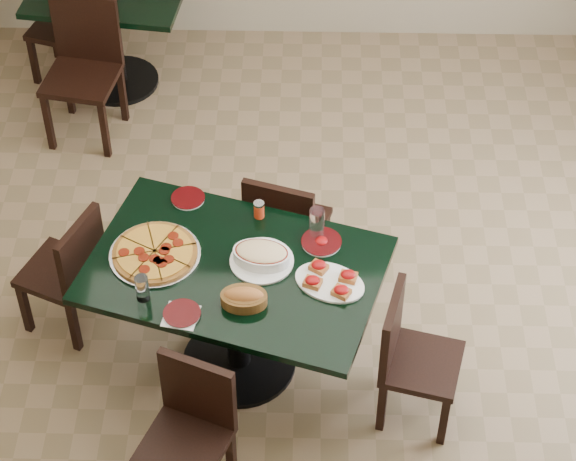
{
  "coord_description": "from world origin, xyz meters",
  "views": [
    {
      "loc": [
        0.05,
        -4.01,
        4.74
      ],
      "look_at": [
        -0.04,
        0.0,
        0.71
      ],
      "focal_mm": 70.0,
      "sensor_mm": 36.0,
      "label": 1
    }
  ],
  "objects_px": {
    "back_table": "(111,18)",
    "chair_right": "(409,353)",
    "back_chair_left": "(69,23)",
    "bread_basket": "(244,298)",
    "lasagna_casserole": "(262,255)",
    "bruschetta_platter": "(330,280)",
    "chair_near": "(191,425)",
    "main_table": "(236,292)",
    "chair_left": "(70,268)",
    "pepperoni_pizza": "(155,253)",
    "back_chair_near": "(84,61)",
    "chair_far": "(284,226)"
  },
  "relations": [
    {
      "from": "back_table",
      "to": "pepperoni_pizza",
      "type": "distance_m",
      "value": 2.42
    },
    {
      "from": "chair_near",
      "to": "back_chair_near",
      "type": "xyz_separation_m",
      "value": [
        -0.89,
        2.67,
        0.08
      ]
    },
    {
      "from": "bread_basket",
      "to": "bruschetta_platter",
      "type": "xyz_separation_m",
      "value": [
        0.4,
        0.14,
        -0.02
      ]
    },
    {
      "from": "pepperoni_pizza",
      "to": "bruschetta_platter",
      "type": "height_order",
      "value": "bruschetta_platter"
    },
    {
      "from": "bread_basket",
      "to": "chair_near",
      "type": "bearing_deg",
      "value": -114.68
    },
    {
      "from": "chair_near",
      "to": "bruschetta_platter",
      "type": "height_order",
      "value": "bruschetta_platter"
    },
    {
      "from": "chair_left",
      "to": "bruschetta_platter",
      "type": "xyz_separation_m",
      "value": [
        1.35,
        -0.36,
        0.33
      ]
    },
    {
      "from": "chair_near",
      "to": "bruschetta_platter",
      "type": "bearing_deg",
      "value": 66.08
    },
    {
      "from": "bruschetta_platter",
      "to": "bread_basket",
      "type": "bearing_deg",
      "value": -136.52
    },
    {
      "from": "back_chair_left",
      "to": "main_table",
      "type": "bearing_deg",
      "value": 43.87
    },
    {
      "from": "back_table",
      "to": "bread_basket",
      "type": "bearing_deg",
      "value": -61.91
    },
    {
      "from": "chair_near",
      "to": "chair_left",
      "type": "distance_m",
      "value": 1.21
    },
    {
      "from": "back_table",
      "to": "pepperoni_pizza",
      "type": "xyz_separation_m",
      "value": [
        0.56,
        -2.34,
        0.24
      ]
    },
    {
      "from": "chair_right",
      "to": "back_table",
      "type": "bearing_deg",
      "value": 48.34
    },
    {
      "from": "back_table",
      "to": "bruschetta_platter",
      "type": "height_order",
      "value": "bruschetta_platter"
    },
    {
      "from": "chair_right",
      "to": "chair_left",
      "type": "bearing_deg",
      "value": 87.53
    },
    {
      "from": "chair_far",
      "to": "pepperoni_pizza",
      "type": "height_order",
      "value": "chair_far"
    },
    {
      "from": "back_table",
      "to": "chair_near",
      "type": "distance_m",
      "value": 3.22
    },
    {
      "from": "chair_far",
      "to": "bruschetta_platter",
      "type": "height_order",
      "value": "chair_far"
    },
    {
      "from": "main_table",
      "to": "chair_left",
      "type": "relative_size",
      "value": 2.03
    },
    {
      "from": "lasagna_casserole",
      "to": "back_table",
      "type": "bearing_deg",
      "value": 124.13
    },
    {
      "from": "chair_far",
      "to": "chair_right",
      "type": "bearing_deg",
      "value": 144.01
    },
    {
      "from": "chair_far",
      "to": "chair_right",
      "type": "distance_m",
      "value": 1.05
    },
    {
      "from": "back_chair_near",
      "to": "lasagna_casserole",
      "type": "relative_size",
      "value": 2.94
    },
    {
      "from": "back_table",
      "to": "back_chair_near",
      "type": "height_order",
      "value": "back_chair_near"
    },
    {
      "from": "back_chair_near",
      "to": "back_chair_left",
      "type": "height_order",
      "value": "back_chair_near"
    },
    {
      "from": "main_table",
      "to": "lasagna_casserole",
      "type": "xyz_separation_m",
      "value": [
        0.13,
        0.04,
        0.23
      ]
    },
    {
      "from": "chair_right",
      "to": "chair_left",
      "type": "relative_size",
      "value": 1.0
    },
    {
      "from": "back_chair_near",
      "to": "bread_basket",
      "type": "xyz_separation_m",
      "value": [
        1.12,
        -2.19,
        0.27
      ]
    },
    {
      "from": "chair_near",
      "to": "lasagna_casserole",
      "type": "relative_size",
      "value": 2.53
    },
    {
      "from": "bread_basket",
      "to": "main_table",
      "type": "bearing_deg",
      "value": 105.0
    },
    {
      "from": "back_table",
      "to": "chair_right",
      "type": "xyz_separation_m",
      "value": [
        1.81,
        -2.68,
        -0.08
      ]
    },
    {
      "from": "back_table",
      "to": "lasagna_casserole",
      "type": "height_order",
      "value": "lasagna_casserole"
    },
    {
      "from": "lasagna_casserole",
      "to": "bruschetta_platter",
      "type": "bearing_deg",
      "value": -12.7
    },
    {
      "from": "chair_far",
      "to": "back_chair_left",
      "type": "distance_m",
      "value": 2.42
    },
    {
      "from": "chair_near",
      "to": "chair_right",
      "type": "height_order",
      "value": "same"
    },
    {
      "from": "chair_left",
      "to": "lasagna_casserole",
      "type": "relative_size",
      "value": 2.53
    },
    {
      "from": "chair_far",
      "to": "bruschetta_platter",
      "type": "distance_m",
      "value": 0.78
    },
    {
      "from": "bread_basket",
      "to": "lasagna_casserole",
      "type": "bearing_deg",
      "value": 75.93
    },
    {
      "from": "back_chair_left",
      "to": "bread_basket",
      "type": "distance_m",
      "value": 3.04
    },
    {
      "from": "chair_near",
      "to": "bread_basket",
      "type": "bearing_deg",
      "value": 86.32
    },
    {
      "from": "chair_right",
      "to": "pepperoni_pizza",
      "type": "height_order",
      "value": "chair_right"
    },
    {
      "from": "pepperoni_pizza",
      "to": "bread_basket",
      "type": "relative_size",
      "value": 2.02
    },
    {
      "from": "lasagna_casserole",
      "to": "pepperoni_pizza",
      "type": "bearing_deg",
      "value": -173.79
    },
    {
      "from": "back_chair_near",
      "to": "back_chair_left",
      "type": "distance_m",
      "value": 0.57
    },
    {
      "from": "back_table",
      "to": "bread_basket",
      "type": "relative_size",
      "value": 4.75
    },
    {
      "from": "chair_left",
      "to": "chair_right",
      "type": "bearing_deg",
      "value": 96.85
    },
    {
      "from": "back_table",
      "to": "chair_right",
      "type": "bearing_deg",
      "value": -48.79
    },
    {
      "from": "chair_left",
      "to": "chair_far",
      "type": "bearing_deg",
      "value": 129.38
    },
    {
      "from": "bread_basket",
      "to": "back_chair_left",
      "type": "bearing_deg",
      "value": 116.74
    }
  ]
}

